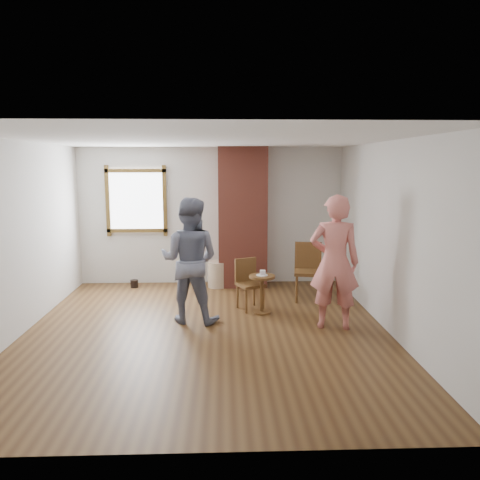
# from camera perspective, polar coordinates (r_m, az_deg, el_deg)

# --- Properties ---
(ground) EXTENTS (5.50, 5.50, 0.00)m
(ground) POSITION_cam_1_polar(r_m,az_deg,el_deg) (6.59, -4.08, -11.08)
(ground) COLOR brown
(ground) RESTS_ON ground
(room_shell) EXTENTS (5.04, 5.52, 2.62)m
(room_shell) POSITION_cam_1_polar(r_m,az_deg,el_deg) (6.81, -4.56, 5.19)
(room_shell) COLOR silver
(room_shell) RESTS_ON ground
(brick_chimney) EXTENTS (0.90, 0.50, 2.60)m
(brick_chimney) POSITION_cam_1_polar(r_m,az_deg,el_deg) (8.74, 0.30, 2.76)
(brick_chimney) COLOR #A34A3A
(brick_chimney) RESTS_ON ground
(stoneware_crock) EXTENTS (0.44, 0.44, 0.48)m
(stoneware_crock) POSITION_cam_1_polar(r_m,az_deg,el_deg) (8.82, -2.73, -4.18)
(stoneware_crock) COLOR tan
(stoneware_crock) RESTS_ON ground
(dark_pot) EXTENTS (0.18, 0.18, 0.14)m
(dark_pot) POSITION_cam_1_polar(r_m,az_deg,el_deg) (9.01, -12.76, -5.22)
(dark_pot) COLOR black
(dark_pot) RESTS_ON ground
(dining_chair_left) EXTENTS (0.50, 0.50, 0.80)m
(dining_chair_left) POSITION_cam_1_polar(r_m,az_deg,el_deg) (7.47, 1.04, -5.00)
(dining_chair_left) COLOR brown
(dining_chair_left) RESTS_ON ground
(dining_chair_right) EXTENTS (0.52, 0.52, 0.97)m
(dining_chair_right) POSITION_cam_1_polar(r_m,az_deg,el_deg) (8.03, 8.28, -3.39)
(dining_chair_right) COLOR brown
(dining_chair_right) RESTS_ON ground
(side_table) EXTENTS (0.40, 0.40, 0.60)m
(side_table) POSITION_cam_1_polar(r_m,az_deg,el_deg) (7.24, 2.69, -5.84)
(side_table) COLOR brown
(side_table) RESTS_ON ground
(cake_plate) EXTENTS (0.18, 0.18, 0.01)m
(cake_plate) POSITION_cam_1_polar(r_m,az_deg,el_deg) (7.19, 2.70, -4.29)
(cake_plate) COLOR white
(cake_plate) RESTS_ON side_table
(cake_slice) EXTENTS (0.08, 0.07, 0.06)m
(cake_slice) POSITION_cam_1_polar(r_m,az_deg,el_deg) (7.19, 2.78, -4.03)
(cake_slice) COLOR silver
(cake_slice) RESTS_ON cake_plate
(man) EXTENTS (1.02, 0.88, 1.82)m
(man) POSITION_cam_1_polar(r_m,az_deg,el_deg) (6.81, -6.16, -2.47)
(man) COLOR black
(man) RESTS_ON ground
(person_pink) EXTENTS (0.76, 0.57, 1.88)m
(person_pink) POSITION_cam_1_polar(r_m,az_deg,el_deg) (6.61, 11.44, -2.68)
(person_pink) COLOR #DE776F
(person_pink) RESTS_ON ground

